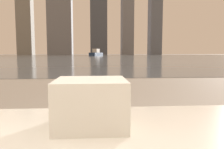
% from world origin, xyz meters
% --- Properties ---
extents(towel_stack, '(0.23, 0.22, 0.16)m').
position_xyz_m(towel_stack, '(-0.21, 0.72, 0.65)').
color(towel_stack, silver).
rests_on(towel_stack, bathtub).
extents(harbor_water, '(180.00, 110.00, 0.01)m').
position_xyz_m(harbor_water, '(0.00, 62.00, 0.01)').
color(harbor_water, slate).
rests_on(harbor_water, ground_plane).
extents(harbor_boat_3, '(4.09, 5.75, 2.06)m').
position_xyz_m(harbor_boat_3, '(-0.25, 63.53, 0.73)').
color(harbor_boat_3, navy).
rests_on(harbor_boat_3, harbor_water).
extents(skyline_tower_1, '(12.46, 8.26, 29.45)m').
position_xyz_m(skyline_tower_1, '(-18.99, 118.00, 14.73)').
color(skyline_tower_1, slate).
rests_on(skyline_tower_1, ground_plane).
extents(skyline_tower_3, '(6.02, 9.17, 32.95)m').
position_xyz_m(skyline_tower_3, '(16.41, 118.00, 16.48)').
color(skyline_tower_3, slate).
rests_on(skyline_tower_3, ground_plane).
extents(skyline_tower_4, '(6.05, 8.08, 32.04)m').
position_xyz_m(skyline_tower_4, '(31.54, 118.00, 16.02)').
color(skyline_tower_4, slate).
rests_on(skyline_tower_4, ground_plane).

